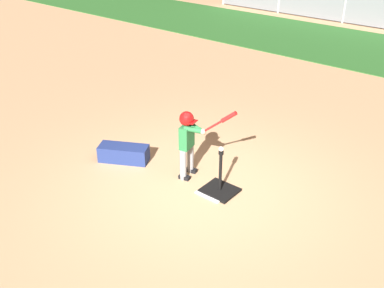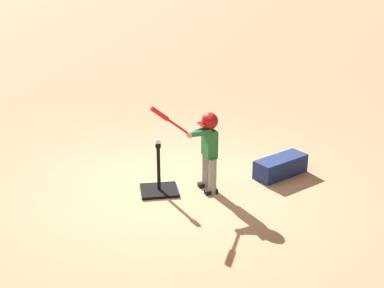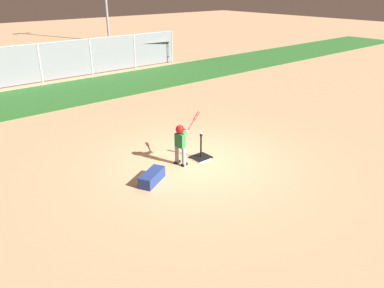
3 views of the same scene
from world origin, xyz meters
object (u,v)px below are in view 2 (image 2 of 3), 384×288
object	(u,v)px
batting_tee	(159,186)
batter_child	(207,142)
baseball	(158,141)
equipment_bag	(281,166)

from	to	relation	value
batting_tee	batter_child	size ratio (longest dim) A/B	0.55
baseball	batting_tee	bearing A→B (deg)	180.00
batter_child	baseball	bearing A→B (deg)	-4.53
baseball	equipment_bag	xyz separation A→B (m)	(-1.83, -0.28, -0.61)
baseball	equipment_bag	distance (m)	1.95
equipment_bag	batting_tee	bearing A→B (deg)	-19.93
batting_tee	batter_child	distance (m)	0.92
baseball	equipment_bag	size ratio (longest dim) A/B	0.09
batter_child	equipment_bag	distance (m)	1.35
batter_child	equipment_bag	bearing A→B (deg)	-164.22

